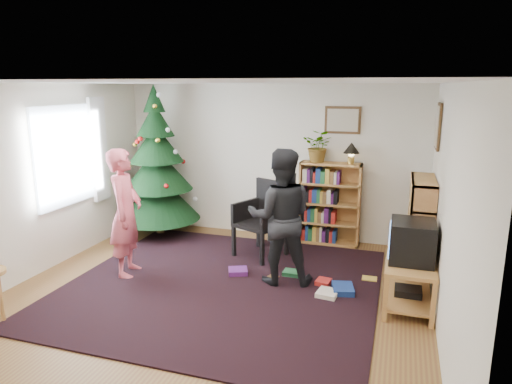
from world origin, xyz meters
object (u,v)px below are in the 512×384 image
(picture_back, at_px, (343,120))
(bookshelf_back, at_px, (330,203))
(picture_right, at_px, (438,126))
(person_by_chair, at_px, (281,217))
(tv_stand, at_px, (409,279))
(crt_tv, at_px, (412,241))
(armchair, at_px, (263,215))
(table_lamp, at_px, (351,149))
(christmas_tree, at_px, (158,174))
(person_standing, at_px, (126,213))
(potted_plant, at_px, (319,146))
(bookshelf_right, at_px, (420,226))

(picture_back, xyz_separation_m, bookshelf_back, (-0.13, -0.14, -1.29))
(picture_back, relative_size, picture_right, 0.92)
(bookshelf_back, xyz_separation_m, person_by_chair, (-0.36, -1.69, 0.20))
(tv_stand, xyz_separation_m, crt_tv, (-0.00, 0.00, 0.45))
(bookshelf_back, relative_size, armchair, 1.17)
(picture_back, distance_m, table_lamp, 0.48)
(christmas_tree, distance_m, person_standing, 1.73)
(picture_right, bearing_deg, table_lamp, 153.01)
(crt_tv, xyz_separation_m, person_by_chair, (-1.56, 0.19, 0.09))
(picture_right, xyz_separation_m, person_by_chair, (-1.82, -1.10, -1.09))
(picture_right, relative_size, crt_tv, 1.15)
(armchair, xyz_separation_m, potted_plant, (0.66, 0.80, 0.95))
(picture_right, distance_m, tv_stand, 2.09)
(crt_tv, distance_m, potted_plant, 2.47)
(bookshelf_right, height_order, table_lamp, table_lamp)
(person_standing, relative_size, person_by_chair, 0.98)
(picture_right, xyz_separation_m, tv_stand, (-0.26, -1.29, -1.62))
(bookshelf_right, height_order, armchair, bookshelf_right)
(bookshelf_right, xyz_separation_m, table_lamp, (-1.02, 0.88, 0.86))
(tv_stand, bearing_deg, crt_tv, 180.00)
(christmas_tree, bearing_deg, picture_back, 10.38)
(bookshelf_back, height_order, table_lamp, table_lamp)
(picture_back, bearing_deg, table_lamp, -38.99)
(picture_back, height_order, bookshelf_back, picture_back)
(person_by_chair, bearing_deg, table_lamp, -125.80)
(crt_tv, relative_size, armchair, 0.47)
(picture_right, distance_m, table_lamp, 1.37)
(table_lamp, bearing_deg, christmas_tree, -172.60)
(picture_right, height_order, person_by_chair, picture_right)
(potted_plant, relative_size, table_lamp, 1.54)
(bookshelf_right, distance_m, crt_tv, 1.02)
(bookshelf_right, distance_m, armchair, 2.19)
(christmas_tree, relative_size, crt_tv, 4.77)
(person_by_chair, relative_size, table_lamp, 5.26)
(picture_right, relative_size, tv_stand, 0.62)
(christmas_tree, distance_m, table_lamp, 3.17)
(crt_tv, bearing_deg, table_lamp, 115.54)
(picture_right, relative_size, bookshelf_right, 0.46)
(armchair, relative_size, potted_plant, 2.19)
(tv_stand, bearing_deg, potted_plant, 126.68)
(picture_back, distance_m, christmas_tree, 3.13)
(christmas_tree, bearing_deg, tv_stand, -20.24)
(person_standing, bearing_deg, picture_back, -63.29)
(bookshelf_right, height_order, crt_tv, bookshelf_right)
(bookshelf_right, distance_m, table_lamp, 1.60)
(picture_right, bearing_deg, picture_back, 151.31)
(christmas_tree, xyz_separation_m, person_standing, (0.46, -1.66, -0.19))
(person_standing, bearing_deg, person_by_chair, -94.31)
(picture_back, bearing_deg, crt_tv, -62.14)
(crt_tv, bearing_deg, potted_plant, 126.62)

